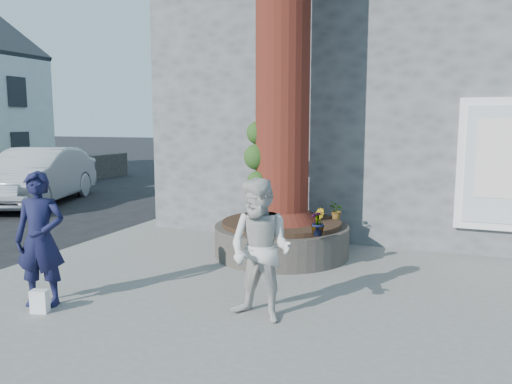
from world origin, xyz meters
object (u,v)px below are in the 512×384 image
(planter, at_px, (281,238))
(man, at_px, (40,239))
(car_silver, at_px, (37,176))
(woman, at_px, (260,250))

(planter, bearing_deg, man, -121.29)
(man, bearing_deg, car_silver, 114.31)
(woman, relative_size, car_silver, 0.33)
(woman, bearing_deg, car_silver, 157.83)
(planter, distance_m, woman, 2.92)
(planter, bearing_deg, car_silver, 159.51)
(planter, height_order, man, man)
(planter, relative_size, woman, 1.39)
(car_silver, bearing_deg, woman, -52.15)
(man, xyz_separation_m, woman, (2.71, 0.56, -0.02))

